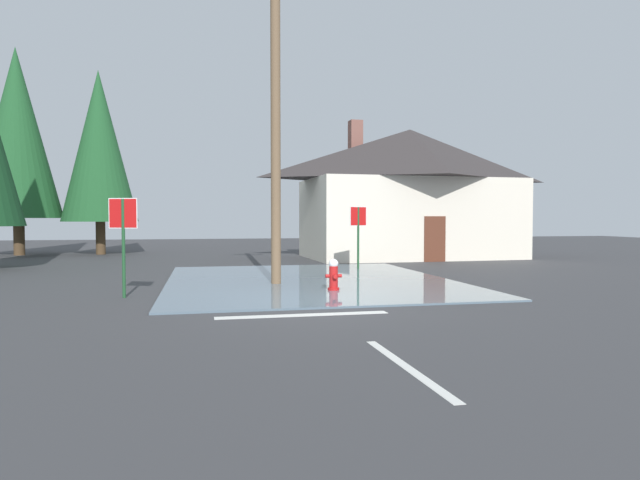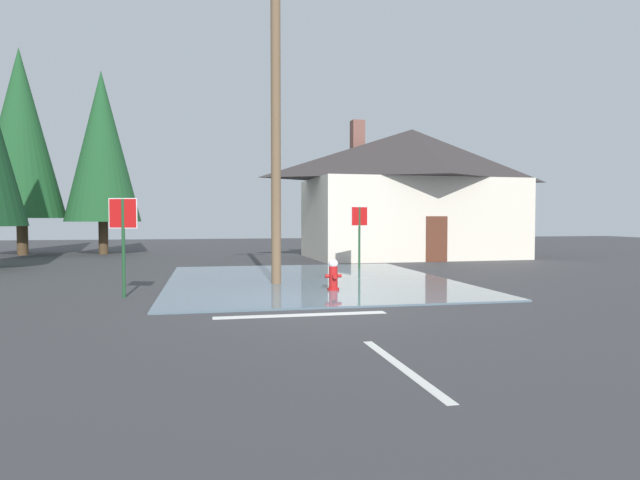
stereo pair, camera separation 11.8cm
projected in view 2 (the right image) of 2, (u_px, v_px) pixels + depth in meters
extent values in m
cube|color=#38383A|center=(315.00, 306.00, 12.30)|extent=(80.00, 80.00, 0.10)
cube|color=slate|center=(309.00, 280.00, 16.71)|extent=(8.40, 10.35, 0.05)
cube|color=silver|center=(301.00, 315.00, 10.80)|extent=(3.44, 0.31, 0.01)
cube|color=silver|center=(401.00, 367.00, 7.03)|extent=(0.18, 2.96, 0.01)
cylinder|color=#1E4C28|center=(123.00, 248.00, 13.15)|extent=(0.08, 0.08, 2.37)
cube|color=white|center=(123.00, 213.00, 13.11)|extent=(0.69, 0.27, 0.73)
cube|color=red|center=(123.00, 213.00, 13.11)|extent=(0.65, 0.26, 0.68)
cylinder|color=red|center=(333.00, 290.00, 14.25)|extent=(0.31, 0.31, 0.10)
cylinder|color=red|center=(333.00, 277.00, 14.24)|extent=(0.23, 0.23, 0.56)
sphere|color=white|center=(333.00, 264.00, 14.22)|extent=(0.25, 0.25, 0.25)
cylinder|color=red|center=(327.00, 276.00, 14.20)|extent=(0.10, 0.09, 0.09)
cylinder|color=red|center=(339.00, 276.00, 14.27)|extent=(0.10, 0.09, 0.09)
cylinder|color=red|center=(335.00, 277.00, 14.07)|extent=(0.11, 0.10, 0.11)
cylinder|color=brown|center=(276.00, 111.00, 15.51)|extent=(0.28, 0.28, 9.88)
cylinder|color=#1E4C28|center=(359.00, 238.00, 20.40)|extent=(0.08, 0.08, 2.32)
cube|color=white|center=(359.00, 216.00, 20.36)|extent=(0.69, 0.24, 0.72)
cube|color=red|center=(359.00, 216.00, 20.36)|extent=(0.65, 0.23, 0.68)
cube|color=silver|center=(412.00, 219.00, 26.68)|extent=(10.02, 5.87, 3.76)
pyramid|color=#332D2D|center=(412.00, 155.00, 26.56)|extent=(10.82, 6.34, 2.45)
cube|color=brown|center=(357.00, 143.00, 26.92)|extent=(0.62, 0.62, 2.20)
cube|color=#592D1E|center=(437.00, 239.00, 24.02)|extent=(1.00, 0.10, 2.00)
cylinder|color=#4C3823|center=(103.00, 238.00, 29.12)|extent=(0.48, 0.48, 1.74)
cone|color=#1E5128|center=(102.00, 146.00, 28.93)|extent=(3.87, 3.87, 7.93)
cylinder|color=#4C3823|center=(22.00, 237.00, 28.47)|extent=(0.53, 0.53, 1.92)
cone|color=#1E5128|center=(20.00, 133.00, 28.26)|extent=(4.27, 4.27, 8.76)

